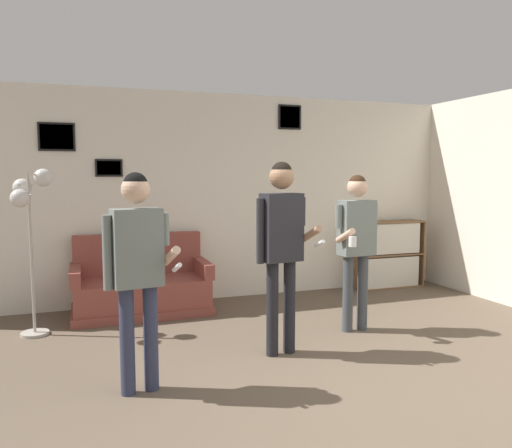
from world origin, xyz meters
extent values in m
plane|color=brown|center=(0.00, 0.00, 0.00)|extent=(20.00, 20.00, 0.00)
cube|color=silver|center=(0.00, 3.68, 1.35)|extent=(8.39, 0.06, 2.70)
cube|color=black|center=(0.67, 3.63, 2.43)|extent=(0.33, 0.02, 0.33)
cube|color=beige|center=(0.67, 3.63, 2.43)|extent=(0.28, 0.01, 0.28)
cube|color=black|center=(-1.72, 3.63, 1.73)|extent=(0.32, 0.02, 0.21)
cube|color=#B2B2BC|center=(-1.72, 3.63, 1.73)|extent=(0.28, 0.01, 0.17)
cube|color=black|center=(-2.30, 3.63, 2.09)|extent=(0.41, 0.02, 0.33)
cube|color=beige|center=(-2.30, 3.63, 2.09)|extent=(0.37, 0.01, 0.29)
cube|color=brown|center=(-1.40, 3.21, 0.05)|extent=(1.60, 0.80, 0.10)
cube|color=brown|center=(-1.40, 3.21, 0.26)|extent=(1.54, 0.74, 0.32)
cube|color=brown|center=(-1.40, 3.54, 0.67)|extent=(1.54, 0.14, 0.50)
cube|color=brown|center=(-2.14, 3.21, 0.51)|extent=(0.12, 0.74, 0.18)
cube|color=brown|center=(-0.66, 3.21, 0.51)|extent=(0.12, 0.74, 0.18)
cube|color=brown|center=(1.66, 3.46, 0.49)|extent=(0.02, 0.30, 0.98)
cube|color=brown|center=(2.69, 3.46, 0.49)|extent=(0.02, 0.30, 0.98)
cube|color=brown|center=(2.18, 3.60, 0.49)|extent=(1.05, 0.01, 0.98)
cube|color=brown|center=(2.18, 3.46, 0.01)|extent=(1.01, 0.30, 0.02)
cube|color=brown|center=(2.18, 3.46, 0.97)|extent=(1.01, 0.30, 0.02)
cube|color=brown|center=(2.18, 3.46, 0.49)|extent=(1.01, 0.30, 0.02)
cube|color=beige|center=(2.18, 3.45, 0.24)|extent=(0.86, 0.26, 0.44)
cube|color=beige|center=(2.18, 3.45, 0.73)|extent=(0.86, 0.26, 0.44)
cylinder|color=#ADA89E|center=(-2.54, 2.77, 0.01)|extent=(0.28, 0.28, 0.03)
cylinder|color=#ADA89E|center=(-2.54, 2.77, 0.85)|extent=(0.03, 0.03, 1.65)
cylinder|color=#ADA89E|center=(-2.47, 2.77, 1.65)|extent=(0.02, 0.16, 0.02)
sphere|color=silver|center=(-2.40, 2.77, 1.62)|extent=(0.18, 0.18, 0.18)
cylinder|color=#ADA89E|center=(-2.58, 2.83, 1.55)|extent=(0.15, 0.09, 0.02)
sphere|color=silver|center=(-2.61, 2.89, 1.52)|extent=(0.18, 0.18, 0.18)
cylinder|color=#ADA89E|center=(-2.58, 2.71, 1.45)|extent=(0.15, 0.09, 0.02)
sphere|color=silver|center=(-2.61, 2.65, 1.42)|extent=(0.18, 0.18, 0.18)
cylinder|color=#2D334C|center=(-1.75, 1.01, 0.41)|extent=(0.11, 0.11, 0.82)
cylinder|color=#2D334C|center=(-1.57, 1.04, 0.41)|extent=(0.11, 0.11, 0.82)
cube|color=slate|center=(-1.66, 1.03, 1.11)|extent=(0.39, 0.25, 0.58)
sphere|color=#D1A889|center=(-1.66, 1.03, 1.54)|extent=(0.21, 0.21, 0.21)
sphere|color=black|center=(-1.66, 1.03, 1.58)|extent=(0.18, 0.18, 0.18)
cylinder|color=slate|center=(-1.45, 1.06, 1.24)|extent=(0.07, 0.07, 0.25)
cylinder|color=#D1A889|center=(-1.43, 0.92, 1.05)|extent=(0.11, 0.31, 0.18)
cylinder|color=white|center=(-1.41, 0.79, 0.99)|extent=(0.05, 0.14, 0.09)
cylinder|color=slate|center=(-1.88, 0.99, 1.09)|extent=(0.07, 0.07, 0.55)
cylinder|color=black|center=(-0.43, 1.41, 0.43)|extent=(0.11, 0.11, 0.87)
cylinder|color=black|center=(-0.26, 1.44, 0.43)|extent=(0.11, 0.11, 0.87)
cube|color=#232328|center=(-0.34, 1.42, 1.18)|extent=(0.38, 0.25, 0.62)
sphere|color=#997051|center=(-0.34, 1.42, 1.63)|extent=(0.22, 0.22, 0.22)
sphere|color=black|center=(-0.34, 1.42, 1.67)|extent=(0.19, 0.19, 0.19)
cylinder|color=#232328|center=(-0.13, 1.46, 1.31)|extent=(0.07, 0.07, 0.26)
cylinder|color=#997051|center=(-0.11, 1.31, 1.12)|extent=(0.11, 0.32, 0.19)
cylinder|color=white|center=(-0.09, 1.17, 1.05)|extent=(0.05, 0.14, 0.09)
cylinder|color=#232328|center=(-0.56, 1.39, 1.15)|extent=(0.07, 0.07, 0.58)
cylinder|color=#3D4247|center=(0.57, 1.81, 0.41)|extent=(0.11, 0.11, 0.81)
cylinder|color=#3D4247|center=(0.75, 1.82, 0.41)|extent=(0.11, 0.11, 0.81)
cube|color=slate|center=(0.66, 1.82, 1.10)|extent=(0.37, 0.21, 0.57)
sphere|color=#D1A889|center=(0.66, 1.82, 1.52)|extent=(0.21, 0.21, 0.21)
sphere|color=#382314|center=(0.66, 1.82, 1.56)|extent=(0.18, 0.18, 0.18)
cylinder|color=slate|center=(0.88, 1.82, 1.07)|extent=(0.07, 0.07, 0.54)
cylinder|color=slate|center=(0.45, 1.81, 1.22)|extent=(0.07, 0.07, 0.24)
cylinder|color=#D1A889|center=(0.45, 1.67, 1.04)|extent=(0.07, 0.30, 0.18)
cylinder|color=white|center=(0.46, 1.54, 1.00)|extent=(0.08, 0.08, 0.10)
camera|label=1|loc=(-2.03, -2.72, 1.65)|focal=35.00mm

